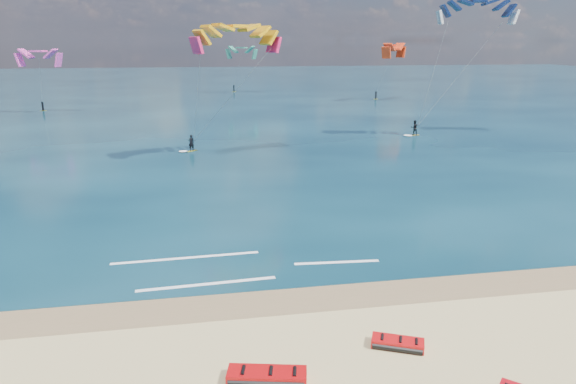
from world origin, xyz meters
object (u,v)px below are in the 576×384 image
(packed_kite_left, at_px, (267,381))
(packed_kite_mid, at_px, (397,347))
(kitesurfer_main, at_px, (214,83))
(kitesurfer_far, at_px, (448,61))

(packed_kite_left, distance_m, packed_kite_mid, 4.97)
(packed_kite_left, height_order, kitesurfer_main, kitesurfer_main)
(packed_kite_left, height_order, packed_kite_mid, packed_kite_left)
(packed_kite_left, height_order, kitesurfer_far, kitesurfer_far)
(packed_kite_left, relative_size, kitesurfer_main, 0.21)
(packed_kite_mid, bearing_deg, kitesurfer_far, 86.07)
(packed_kite_left, distance_m, kitesurfer_far, 47.47)
(packed_kite_mid, relative_size, kitesurfer_far, 0.13)
(kitesurfer_far, bearing_deg, packed_kite_left, -138.58)
(packed_kite_left, xyz_separation_m, packed_kite_mid, (4.85, 1.08, 0.00))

